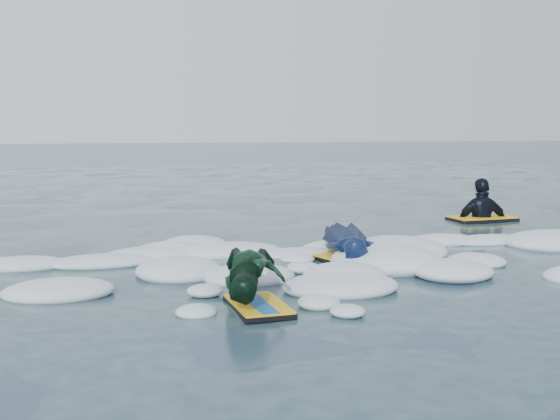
# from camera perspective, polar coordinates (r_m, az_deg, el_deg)

# --- Properties ---
(ground) EXTENTS (120.00, 120.00, 0.00)m
(ground) POSITION_cam_1_polar(r_m,az_deg,el_deg) (6.63, 1.17, -6.06)
(ground) COLOR #1B3141
(ground) RESTS_ON ground
(foam_band) EXTENTS (12.00, 3.10, 0.30)m
(foam_band) POSITION_cam_1_polar(r_m,az_deg,el_deg) (7.60, -1.10, -4.40)
(foam_band) COLOR silver
(foam_band) RESTS_ON ground
(prone_woman_unit) EXTENTS (0.86, 1.57, 0.38)m
(prone_woman_unit) POSITION_cam_1_polar(r_m,az_deg,el_deg) (7.73, 5.65, -2.79)
(prone_woman_unit) COLOR black
(prone_woman_unit) RESTS_ON ground
(prone_child_unit) EXTENTS (0.89, 1.27, 0.45)m
(prone_child_unit) POSITION_cam_1_polar(r_m,az_deg,el_deg) (5.84, -2.23, -5.53)
(prone_child_unit) COLOR black
(prone_child_unit) RESTS_ON ground
(waiting_rider_unit) EXTENTS (1.05, 0.61, 1.53)m
(waiting_rider_unit) POSITION_cam_1_polar(r_m,az_deg,el_deg) (11.44, 16.08, -1.27)
(waiting_rider_unit) COLOR black
(waiting_rider_unit) RESTS_ON ground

